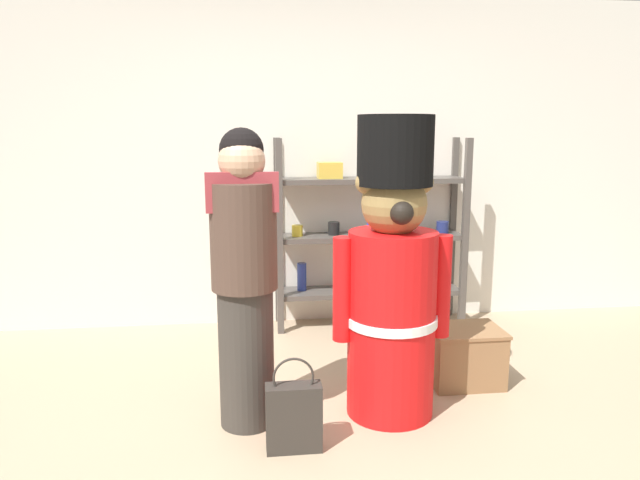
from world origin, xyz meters
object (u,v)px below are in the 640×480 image
Objects in this scene: display_crate at (464,355)px; merchandise_shelf at (370,233)px; shopping_bag at (294,416)px; person_shopper at (244,274)px; teddy_bear_guard at (392,281)px.

merchandise_shelf is at bearing 106.45° from display_crate.
merchandise_shelf is 3.13× the size of shopping_bag.
person_shopper reaches higher than display_crate.
merchandise_shelf is at bearing 57.43° from person_shopper.
teddy_bear_guard reaches higher than merchandise_shelf.
teddy_bear_guard is 3.66× the size of display_crate.
shopping_bag is at bearing -112.36° from merchandise_shelf.
teddy_bear_guard is at bearing -97.42° from merchandise_shelf.
person_shopper reaches higher than merchandise_shelf.
display_crate is at bearing 30.09° from teddy_bear_guard.
display_crate is (1.12, 0.66, -0.00)m from shopping_bag.
shopping_bag reaches higher than display_crate.
display_crate is at bearing 30.35° from shopping_bag.
person_shopper is (-0.79, -0.03, 0.07)m from teddy_bear_guard.
teddy_bear_guard is at bearing -149.91° from display_crate.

